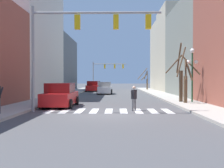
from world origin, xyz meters
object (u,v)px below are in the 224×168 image
object	(u,v)px
car_parked_right_mid	(60,96)
car_parked_right_far	(93,86)
traffic_signal_far	(106,69)
car_driving_away_lane	(105,88)
street_tree_right_mid	(146,80)
street_lamp_right_corner	(192,64)
car_at_intersection	(96,86)
street_tree_right_far	(185,81)
pedestrian_on_right_sidewalk	(134,96)
street_tree_left_far	(181,78)
traffic_signal_near	(81,33)

from	to	relation	value
car_parked_right_mid	car_parked_right_far	world-z (taller)	car_parked_right_far
traffic_signal_far	car_driving_away_lane	xyz separation A→B (m)	(0.66, -19.37, -3.44)
car_driving_away_lane	street_tree_right_mid	world-z (taller)	street_tree_right_mid
street_lamp_right_corner	street_tree_right_mid	distance (m)	27.11
traffic_signal_far	car_at_intersection	xyz separation A→B (m)	(-1.74, -5.40, -3.43)
car_driving_away_lane	car_parked_right_mid	size ratio (longest dim) A/B	0.98
street_tree_right_far	street_tree_right_mid	distance (m)	27.76
car_driving_away_lane	car_parked_right_mid	world-z (taller)	car_parked_right_mid
traffic_signal_far	pedestrian_on_right_sidewalk	world-z (taller)	traffic_signal_far
car_driving_away_lane	street_tree_right_far	bearing A→B (deg)	24.45
pedestrian_on_right_sidewalk	street_tree_left_far	bearing A→B (deg)	-2.24
pedestrian_on_right_sidewalk	street_tree_left_far	xyz separation A→B (m)	(4.20, 5.30, 1.16)
traffic_signal_far	car_parked_right_mid	distance (m)	36.27
street_lamp_right_corner	car_parked_right_mid	xyz separation A→B (m)	(-10.02, -2.22, -2.38)
car_driving_away_lane	car_at_intersection	distance (m)	14.17
traffic_signal_far	street_tree_right_mid	bearing A→B (deg)	-41.72
street_lamp_right_corner	car_at_intersection	world-z (taller)	street_lamp_right_corner
traffic_signal_near	street_tree_right_far	xyz separation A→B (m)	(7.39, 4.72, -2.91)
street_tree_right_far	pedestrian_on_right_sidewalk	bearing A→B (deg)	-136.61
car_parked_right_far	street_tree_right_far	xyz separation A→B (m)	(9.29, -23.54, 0.99)
traffic_signal_far	street_tree_right_far	xyz separation A→B (m)	(7.56, -34.53, -2.42)
pedestrian_on_right_sidewalk	car_parked_right_far	bearing A→B (deg)	46.59
car_driving_away_lane	street_tree_right_far	size ratio (longest dim) A/B	1.04
traffic_signal_near	pedestrian_on_right_sidewalk	size ratio (longest dim) A/B	4.98
street_tree_left_far	street_lamp_right_corner	bearing A→B (deg)	-41.31
traffic_signal_far	car_at_intersection	distance (m)	6.63
car_parked_right_mid	street_tree_right_far	xyz separation A→B (m)	(9.30, 1.53, 1.01)
traffic_signal_near	traffic_signal_far	world-z (taller)	traffic_signal_near
car_parked_right_mid	pedestrian_on_right_sidewalk	world-z (taller)	car_parked_right_mid
car_driving_away_lane	street_lamp_right_corner	bearing A→B (deg)	27.74
car_parked_right_far	car_at_intersection	bearing A→B (deg)	0.13
traffic_signal_far	street_tree_left_far	xyz separation A→B (m)	(7.55, -33.20, -2.14)
car_parked_right_mid	car_driving_away_lane	bearing A→B (deg)	-8.20
car_parked_right_far	car_driving_away_lane	bearing A→B (deg)	-164.04
car_parked_right_far	pedestrian_on_right_sidewalk	xyz separation A→B (m)	(5.09, -27.52, 0.11)
traffic_signal_far	car_driving_away_lane	size ratio (longest dim) A/B	1.56
traffic_signal_near	pedestrian_on_right_sidewalk	bearing A→B (deg)	13.14
street_tree_right_mid	street_tree_right_far	bearing A→B (deg)	-90.07
traffic_signal_near	street_tree_right_far	world-z (taller)	traffic_signal_near
street_tree_right_mid	street_tree_left_far	size ratio (longest dim) A/B	0.82
street_lamp_right_corner	car_parked_right_far	bearing A→B (deg)	113.65
car_driving_away_lane	street_tree_left_far	world-z (taller)	street_tree_left_far
street_tree_right_mid	street_tree_left_far	world-z (taller)	street_tree_left_far
car_parked_right_mid	car_at_intersection	size ratio (longest dim) A/B	0.98
car_driving_away_lane	street_tree_left_far	bearing A→B (deg)	26.47
traffic_signal_far	car_parked_right_far	size ratio (longest dim) A/B	1.45
traffic_signal_far	pedestrian_on_right_sidewalk	bearing A→B (deg)	-85.02
traffic_signal_near	traffic_signal_far	bearing A→B (deg)	90.24
traffic_signal_far	street_tree_right_mid	distance (m)	10.44
car_at_intersection	traffic_signal_far	bearing A→B (deg)	-17.88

